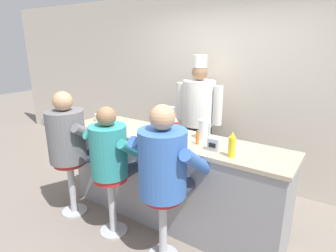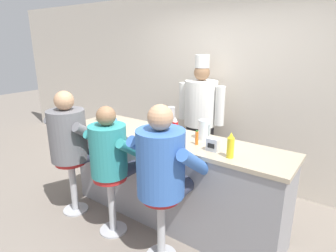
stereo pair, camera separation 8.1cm
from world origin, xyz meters
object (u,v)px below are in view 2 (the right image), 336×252
object	(u,v)px
mustard_bottle_yellow	(231,146)
cereal_bowl	(112,121)
cup_stack_steel	(171,120)
hot_sauce_bottle_orange	(197,138)
diner_seated_grey	(71,138)
cook_in_whites_near	(200,114)
ketchup_bottle_red	(175,129)
napkin_dispenser_chrome	(213,145)
coffee_mug_white	(100,117)
diner_seated_teal	(111,155)
breakfast_plate	(150,137)
diner_seated_blue	(163,166)
water_pitcher_clear	(204,130)

from	to	relation	value
mustard_bottle_yellow	cereal_bowl	bearing A→B (deg)	175.17
cup_stack_steel	hot_sauce_bottle_orange	bearing A→B (deg)	-20.17
diner_seated_grey	cook_in_whites_near	bearing A→B (deg)	63.77
ketchup_bottle_red	cook_in_whites_near	size ratio (longest dim) A/B	0.13
mustard_bottle_yellow	diner_seated_grey	xyz separation A→B (m)	(-1.81, -0.36, -0.20)
napkin_dispenser_chrome	diner_seated_grey	distance (m)	1.67
coffee_mug_white	napkin_dispenser_chrome	world-z (taller)	napkin_dispenser_chrome
ketchup_bottle_red	hot_sauce_bottle_orange	world-z (taller)	ketchup_bottle_red
hot_sauce_bottle_orange	cereal_bowl	world-z (taller)	hot_sauce_bottle_orange
diner_seated_teal	ketchup_bottle_red	bearing A→B (deg)	44.33
breakfast_plate	cereal_bowl	distance (m)	0.77
mustard_bottle_yellow	coffee_mug_white	size ratio (longest dim) A/B	1.66
hot_sauce_bottle_orange	cereal_bowl	xyz separation A→B (m)	(-1.24, 0.03, -0.04)
napkin_dispenser_chrome	breakfast_plate	bearing A→B (deg)	-174.14
cereal_bowl	napkin_dispenser_chrome	xyz separation A→B (m)	(1.45, -0.09, 0.03)
cup_stack_steel	napkin_dispenser_chrome	size ratio (longest dim) A/B	2.44
coffee_mug_white	diner_seated_grey	world-z (taller)	diner_seated_grey
ketchup_bottle_red	breakfast_plate	world-z (taller)	ketchup_bottle_red
mustard_bottle_yellow	napkin_dispenser_chrome	xyz separation A→B (m)	(-0.20, 0.05, -0.05)
hot_sauce_bottle_orange	diner_seated_grey	bearing A→B (deg)	-161.46
hot_sauce_bottle_orange	cook_in_whites_near	bearing A→B (deg)	117.67
hot_sauce_bottle_orange	cook_in_whites_near	distance (m)	1.31
diner_seated_blue	cook_in_whites_near	distance (m)	1.71
cup_stack_steel	diner_seated_teal	bearing A→B (deg)	-116.53
breakfast_plate	cereal_bowl	xyz separation A→B (m)	(-0.75, 0.16, 0.01)
cereal_bowl	diner_seated_teal	size ratio (longest dim) A/B	0.09
water_pitcher_clear	hot_sauce_bottle_orange	bearing A→B (deg)	-82.49
hot_sauce_bottle_orange	cook_in_whites_near	size ratio (longest dim) A/B	0.08
ketchup_bottle_red	cup_stack_steel	distance (m)	0.23
ketchup_bottle_red	mustard_bottle_yellow	world-z (taller)	ketchup_bottle_red
breakfast_plate	cereal_bowl	bearing A→B (deg)	167.86
cook_in_whites_near	hot_sauce_bottle_orange	bearing A→B (deg)	-62.33
cup_stack_steel	cook_in_whites_near	size ratio (longest dim) A/B	0.16
diner_seated_teal	cook_in_whites_near	distance (m)	1.64
ketchup_bottle_red	napkin_dispenser_chrome	bearing A→B (deg)	-6.75
cereal_bowl	diner_seated_blue	xyz separation A→B (m)	(1.18, -0.50, -0.11)
cereal_bowl	coffee_mug_white	distance (m)	0.23
breakfast_plate	cup_stack_steel	world-z (taller)	cup_stack_steel
mustard_bottle_yellow	napkin_dispenser_chrome	distance (m)	0.21
hot_sauce_bottle_orange	breakfast_plate	distance (m)	0.51
diner_seated_teal	mustard_bottle_yellow	bearing A→B (deg)	17.72
diner_seated_grey	diner_seated_blue	distance (m)	1.34
mustard_bottle_yellow	hot_sauce_bottle_orange	bearing A→B (deg)	164.68
cereal_bowl	cook_in_whites_near	bearing A→B (deg)	60.40
mustard_bottle_yellow	coffee_mug_white	distance (m)	1.88
hot_sauce_bottle_orange	ketchup_bottle_red	bearing A→B (deg)	-178.49
hot_sauce_bottle_orange	coffee_mug_white	distance (m)	1.47
napkin_dispenser_chrome	cook_in_whites_near	distance (m)	1.46
hot_sauce_bottle_orange	coffee_mug_white	size ratio (longest dim) A/B	1.03
cup_stack_steel	cook_in_whites_near	bearing A→B (deg)	100.40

